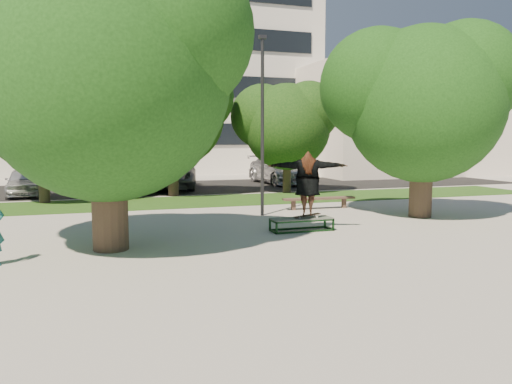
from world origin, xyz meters
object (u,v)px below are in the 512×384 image
object	(u,v)px
tree_right	(420,95)
car_silver_a	(24,182)
tree_left	(101,62)
grind_box	(302,224)
car_grey	(172,175)
car_dark	(131,178)
lamppost	(262,124)
car_silver_b	(279,170)
bench	(319,199)

from	to	relation	value
tree_right	car_silver_a	distance (m)	17.77
tree_left	grind_box	world-z (taller)	tree_left
car_silver_a	car_grey	distance (m)	7.20
tree_right	car_grey	bearing A→B (deg)	117.65
car_silver_a	car_dark	distance (m)	4.83
car_dark	tree_left	bearing A→B (deg)	-87.96
tree_left	tree_right	world-z (taller)	tree_left
tree_right	car_dark	size ratio (longest dim) A/B	1.42
car_grey	tree_right	bearing A→B (deg)	-50.47
car_silver_a	car_dark	world-z (taller)	car_dark
tree_right	lamppost	world-z (taller)	tree_right
tree_left	car_grey	bearing A→B (deg)	75.30
car_dark	car_silver_b	size ratio (longest dim) A/B	0.81
tree_left	car_silver_a	bearing A→B (deg)	104.35
grind_box	car_dark	distance (m)	12.50
car_silver_a	bench	bearing A→B (deg)	-41.31
tree_right	bench	distance (m)	5.20
grind_box	car_dark	bearing A→B (deg)	108.33
tree_left	car_silver_b	world-z (taller)	tree_left
lamppost	car_silver_a	world-z (taller)	lamppost
bench	car_silver_a	bearing A→B (deg)	144.72
tree_right	bench	world-z (taller)	tree_right
tree_left	car_silver_b	xyz separation A→B (m)	(10.29, 15.41, -3.60)
bench	car_dark	bearing A→B (deg)	130.08
grind_box	car_grey	world-z (taller)	car_grey
tree_right	lamppost	bearing A→B (deg)	158.72
bench	car_silver_b	distance (m)	10.93
grind_box	bench	distance (m)	4.69
car_dark	car_silver_b	xyz separation A→B (m)	(8.80, 2.78, 0.07)
car_silver_a	grind_box	bearing A→B (deg)	-59.40
tree_left	car_grey	size ratio (longest dim) A/B	1.34
tree_left	lamppost	xyz separation A→B (m)	(5.29, 3.91, -1.27)
grind_box	bench	world-z (taller)	bench
tree_left	tree_right	size ratio (longest dim) A/B	1.09
car_grey	grind_box	bearing A→B (deg)	-71.11
tree_right	bench	size ratio (longest dim) A/B	2.28
tree_left	car_dark	bearing A→B (deg)	83.25
tree_right	car_grey	size ratio (longest dim) A/B	1.22
grind_box	car_silver_a	size ratio (longest dim) A/B	0.47
grind_box	car_dark	size ratio (longest dim) A/B	0.39
car_dark	car_silver_b	bearing A→B (deg)	26.35
lamppost	car_grey	world-z (taller)	lamppost
car_silver_a	car_dark	bearing A→B (deg)	-9.33
tree_left	car_silver_a	distance (m)	13.92
tree_left	car_silver_a	xyz separation A→B (m)	(-3.32, 12.99, -3.77)
grind_box	car_silver_b	bearing A→B (deg)	71.60
tree_left	bench	size ratio (longest dim) A/B	2.49
bench	tree_right	bearing A→B (deg)	-48.73
car_dark	bench	bearing A→B (deg)	-42.18
lamppost	car_grey	size ratio (longest dim) A/B	1.15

